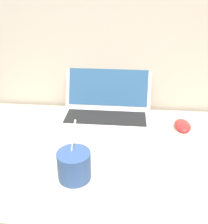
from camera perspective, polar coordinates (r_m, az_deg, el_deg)
The scene contains 4 objects.
desk at distance 1.20m, azimuth 1.70°, elevation -22.83°, with size 1.19×0.68×0.74m.
laptop at distance 1.14m, azimuth 0.52°, elevation 1.19°, with size 0.39×0.32×0.23m.
drink_cup at distance 0.81m, azimuth -6.53°, elevation -11.35°, with size 0.10×0.10×0.19m.
computer_mouse at distance 1.11m, azimuth 16.71°, elevation -2.95°, with size 0.07×0.11×0.03m.
Camera 1 is at (0.04, -0.43, 1.29)m, focal length 42.00 mm.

